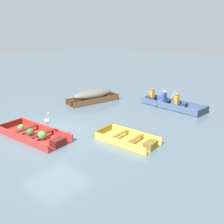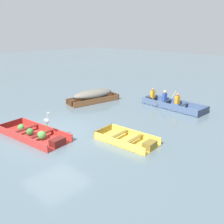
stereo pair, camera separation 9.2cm
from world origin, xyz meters
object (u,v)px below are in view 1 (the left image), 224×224
(dinghy_red_foreground, at_px, (35,135))
(rowboat_slate_blue_with_crew, at_px, (170,103))
(skiff_wooden_brown_mid_moored, at_px, (93,95))
(heron_on_dinghy, at_px, (47,120))
(skiff_yellow_near_moored, at_px, (130,140))

(dinghy_red_foreground, bearing_deg, rowboat_slate_blue_with_crew, 76.63)
(dinghy_red_foreground, relative_size, rowboat_slate_blue_with_crew, 0.92)
(skiff_wooden_brown_mid_moored, relative_size, rowboat_slate_blue_with_crew, 0.89)
(rowboat_slate_blue_with_crew, distance_m, heron_on_dinghy, 7.65)
(skiff_wooden_brown_mid_moored, xyz_separation_m, heron_on_dinghy, (2.85, -5.12, 0.42))
(skiff_yellow_near_moored, relative_size, rowboat_slate_blue_with_crew, 0.68)
(rowboat_slate_blue_with_crew, relative_size, heron_on_dinghy, 4.57)
(skiff_wooden_brown_mid_moored, relative_size, heron_on_dinghy, 4.09)
(skiff_yellow_near_moored, xyz_separation_m, skiff_wooden_brown_mid_moored, (-5.44, 3.04, 0.34))
(dinghy_red_foreground, distance_m, skiff_yellow_near_moored, 3.97)
(dinghy_red_foreground, relative_size, skiff_yellow_near_moored, 1.36)
(skiff_wooden_brown_mid_moored, bearing_deg, dinghy_red_foreground, -67.53)
(dinghy_red_foreground, height_order, skiff_yellow_near_moored, dinghy_red_foreground)
(rowboat_slate_blue_with_crew, bearing_deg, heron_on_dinghy, -99.09)
(skiff_yellow_near_moored, relative_size, heron_on_dinghy, 3.09)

